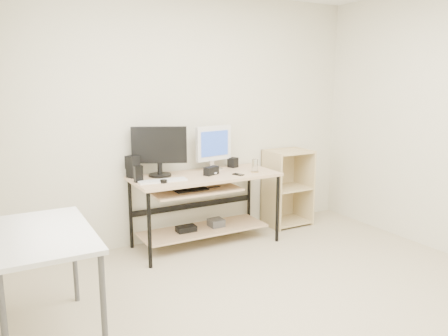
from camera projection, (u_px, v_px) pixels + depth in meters
room at (294, 138)px, 2.89m from camera, size 4.01×4.01×2.62m
desk at (203, 195)px, 4.49m from camera, size 1.50×0.65×0.75m
side_table at (42, 244)px, 2.77m from camera, size 0.60×1.00×0.75m
shelf_unit at (286, 187)px, 5.20m from camera, size 0.50×0.40×0.90m
black_monitor at (159, 148)px, 4.33m from camera, size 0.52×0.28×0.50m
white_imac at (214, 144)px, 4.67m from camera, size 0.44×0.14×0.47m
keyboard at (163, 181)px, 4.15m from camera, size 0.47×0.17×0.02m
mouse at (213, 173)px, 4.47m from camera, size 0.07×0.10×0.03m
center_speaker at (211, 171)px, 4.45m from camera, size 0.19×0.14×0.08m
speaker_left at (133, 166)px, 4.31m from camera, size 0.14×0.14×0.22m
speaker_right at (233, 162)px, 4.84m from camera, size 0.12×0.12×0.11m
audio_controller at (138, 174)px, 4.11m from camera, size 0.08×0.06×0.16m
volume_puck at (164, 181)px, 4.10m from camera, size 0.07×0.07×0.03m
smartphone at (238, 174)px, 4.45m from camera, size 0.10×0.13×0.01m
coaster at (255, 172)px, 4.59m from camera, size 0.11×0.11×0.01m
drinking_glass at (255, 165)px, 4.57m from camera, size 0.09×0.09×0.13m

